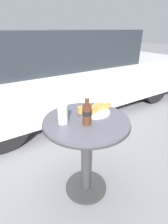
{
  "coord_description": "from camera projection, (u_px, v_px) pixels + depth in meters",
  "views": [
    {
      "loc": [
        -0.66,
        -0.98,
        1.37
      ],
      "look_at": [
        0.0,
        0.03,
        0.78
      ],
      "focal_mm": 28.0,
      "sensor_mm": 36.0,
      "label": 1
    }
  ],
  "objects": [
    {
      "name": "ground_plane",
      "position": [
        86.0,
        187.0,
        1.66
      ],
      "size": [
        30.0,
        30.0,
        0.0
      ],
      "primitive_type": "plane",
      "color": "slate"
    },
    {
      "name": "bistro_table",
      "position": [
        86.0,
        140.0,
        1.43
      ],
      "size": [
        0.68,
        0.68,
        0.73
      ],
      "color": "#333333",
      "rests_on": "ground_plane"
    },
    {
      "name": "cola_bottle_left",
      "position": [
        87.0,
        114.0,
        1.24
      ],
      "size": [
        0.07,
        0.07,
        0.22
      ],
      "color": "#4C2819",
      "rests_on": "bistro_table"
    },
    {
      "name": "drinking_glass",
      "position": [
        63.0,
        115.0,
        1.27
      ],
      "size": [
        0.07,
        0.07,
        0.14
      ],
      "color": "#C68923",
      "rests_on": "bistro_table"
    },
    {
      "name": "lunch_plate_near",
      "position": [
        95.0,
        110.0,
        1.44
      ],
      "size": [
        0.3,
        0.25,
        0.07
      ],
      "color": "white",
      "rests_on": "bistro_table"
    },
    {
      "name": "parked_car",
      "position": [
        69.0,
        72.0,
        3.19
      ],
      "size": [
        4.59,
        1.79,
        1.34
      ],
      "color": "silver",
      "rests_on": "ground_plane"
    }
  ]
}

